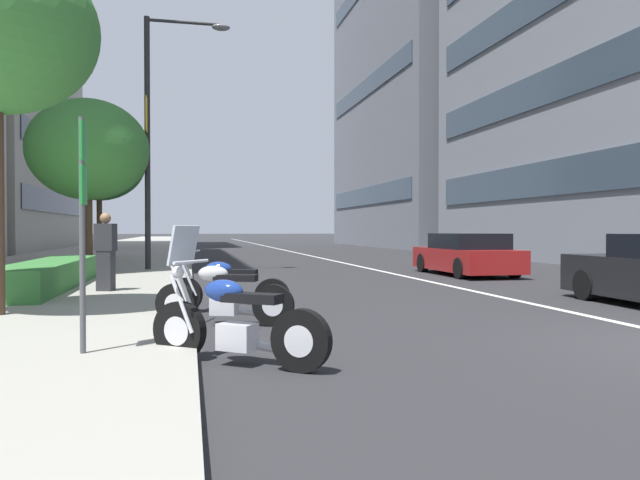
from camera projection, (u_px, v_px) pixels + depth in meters
name	position (u px, v px, depth m)	size (l,w,h in m)	color
sidewalk_right_plaza	(113.00, 253.00, 34.25)	(160.00, 8.61, 0.15)	gray
lane_centre_stripe	(285.00, 250.00, 41.40)	(110.00, 0.16, 0.01)	silver
motorcycle_far_end_row	(234.00, 323.00, 6.36)	(1.36, 1.79, 1.48)	black
motorcycle_by_sign_pole	(223.00, 298.00, 9.02)	(0.92, 2.04, 1.09)	black
motorcycle_nearest_camera	(226.00, 288.00, 10.32)	(0.88, 2.06, 1.46)	black
car_lead_in_lane	(466.00, 255.00, 18.98)	(4.47, 1.95, 1.31)	maroon
parking_sign_by_curb	(83.00, 206.00, 6.22)	(0.32, 0.06, 2.44)	#47494C
street_lamp_with_banners	(160.00, 117.00, 19.49)	(1.26, 2.75, 8.13)	#232326
clipped_hedge_bed	(49.00, 275.00, 13.27)	(6.49, 1.10, 0.58)	#337033
street_tree_near_plaza_corner	(88.00, 150.00, 18.54)	(3.64, 3.64, 5.29)	#473323
street_tree_by_lamp_post	(99.00, 162.00, 24.76)	(3.71, 3.71, 5.63)	#473323
pedestrian_on_plaza	(106.00, 252.00, 12.60)	(0.38, 0.46, 1.63)	#2D2D33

